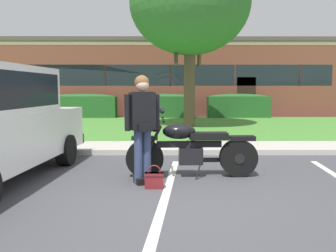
% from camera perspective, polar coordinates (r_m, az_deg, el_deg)
% --- Properties ---
extents(ground_plane, '(140.00, 140.00, 0.00)m').
position_cam_1_polar(ground_plane, '(5.32, 0.54, -10.56)').
color(ground_plane, '#424247').
extents(curb_strip, '(60.00, 0.20, 0.12)m').
position_cam_1_polar(curb_strip, '(8.45, 0.22, -4.01)').
color(curb_strip, '#B7B2A8').
rests_on(curb_strip, ground).
extents(concrete_walk, '(60.00, 1.50, 0.08)m').
position_cam_1_polar(concrete_walk, '(9.29, 0.17, -3.24)').
color(concrete_walk, '#B7B2A8').
rests_on(concrete_walk, ground).
extents(grass_lawn, '(60.00, 8.77, 0.06)m').
position_cam_1_polar(grass_lawn, '(14.39, 0.00, -0.07)').
color(grass_lawn, '#478433').
rests_on(grass_lawn, ground).
extents(stall_stripe_1, '(0.50, 4.39, 0.01)m').
position_cam_1_polar(stall_stripe_1, '(5.51, -0.14, -9.94)').
color(stall_stripe_1, silver).
rests_on(stall_stripe_1, ground).
extents(motorcycle, '(2.24, 0.82, 1.18)m').
position_cam_1_polar(motorcycle, '(6.31, 4.51, -3.51)').
color(motorcycle, black).
rests_on(motorcycle, ground).
extents(rider_person, '(0.54, 0.38, 1.70)m').
position_cam_1_polar(rider_person, '(5.79, -3.97, 0.75)').
color(rider_person, black).
rests_on(rider_person, ground).
extents(handbag, '(0.28, 0.13, 0.36)m').
position_cam_1_polar(handbag, '(5.62, -2.15, -8.16)').
color(handbag, maroon).
rests_on(handbag, ground).
extents(shade_tree, '(4.47, 4.47, 6.54)m').
position_cam_1_polar(shade_tree, '(14.39, 3.40, 18.31)').
color(shade_tree, brown).
rests_on(shade_tree, ground).
extents(hedge_left, '(3.28, 0.90, 1.24)m').
position_cam_1_polar(hedge_left, '(19.07, -12.88, 3.10)').
color(hedge_left, '#235623').
rests_on(hedge_left, ground).
extents(hedge_center_left, '(3.25, 0.90, 1.24)m').
position_cam_1_polar(hedge_center_left, '(18.62, -1.09, 3.18)').
color(hedge_center_left, '#235623').
rests_on(hedge_center_left, ground).
extents(hedge_center_right, '(3.08, 0.90, 1.24)m').
position_cam_1_polar(hedge_center_right, '(18.97, 10.76, 3.13)').
color(hedge_center_right, '#235623').
rests_on(hedge_center_right, ground).
extents(brick_building, '(20.22, 11.22, 4.19)m').
position_cam_1_polar(brick_building, '(25.08, 0.22, 7.16)').
color(brick_building, brown).
rests_on(brick_building, ground).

